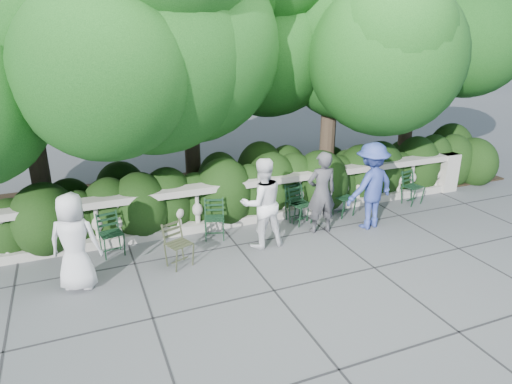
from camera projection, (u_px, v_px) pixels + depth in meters
name	position (u px, v px, depth m)	size (l,w,h in m)	color
ground	(276.00, 259.00, 8.59)	(90.00, 90.00, 0.00)	#4A4C51
balustrade	(242.00, 202.00, 9.99)	(12.00, 0.44, 1.00)	#9E998E
shrub_hedge	(225.00, 204.00, 11.20)	(15.00, 2.60, 1.70)	black
tree_canopy	(247.00, 34.00, 10.26)	(15.04, 6.52, 6.78)	#3F3023
chair_a	(116.00, 258.00, 8.62)	(0.44, 0.48, 0.84)	black
chair_b	(215.00, 241.00, 9.28)	(0.44, 0.48, 0.84)	black
chair_c	(305.00, 225.00, 10.02)	(0.44, 0.48, 0.84)	black
chair_d	(347.00, 217.00, 10.45)	(0.44, 0.48, 0.84)	black
chair_e	(416.00, 205.00, 11.14)	(0.44, 0.48, 0.84)	black
chair_f	(300.00, 223.00, 10.16)	(0.44, 0.48, 0.84)	black
chair_weathered	(185.00, 269.00, 8.23)	(0.44, 0.48, 0.84)	black
person_businessman	(74.00, 242.00, 7.39)	(0.81, 0.53, 1.67)	silver
person_woman_grey	(321.00, 193.00, 9.45)	(0.64, 0.42, 1.75)	#3F3E43
person_casual_man	(262.00, 203.00, 8.83)	(0.87, 0.68, 1.80)	white
person_older_blue	(371.00, 186.00, 9.66)	(1.21, 0.70, 1.88)	#2F408E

